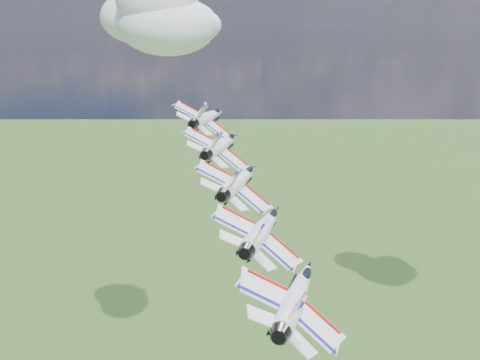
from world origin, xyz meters
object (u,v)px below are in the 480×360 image
Objects in this scene: jet_0 at (209,117)px; jet_3 at (264,228)px; jet_1 at (222,144)px; jet_4 at (297,294)px; jet_2 at (240,180)px.

jet_3 is (28.76, -25.00, -7.70)m from jet_0.
jet_1 reaches higher than jet_3.
jet_3 is (19.17, -16.67, -5.13)m from jet_1.
jet_1 is 1.00× the size of jet_3.
jet_1 is at bearing 120.51° from jet_4.
jet_1 is 25.92m from jet_3.
jet_0 reaches higher than jet_1.
jet_1 is 1.00× the size of jet_4.
jet_2 is (19.17, -16.67, -5.13)m from jet_0.
jet_0 is 1.00× the size of jet_4.
jet_2 is 1.00× the size of jet_3.
jet_4 is at bearing -59.49° from jet_1.
jet_1 is 38.88m from jet_4.
jet_0 reaches higher than jet_4.
jet_4 is at bearing -59.49° from jet_3.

